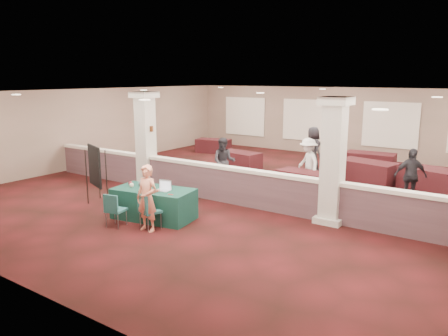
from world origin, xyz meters
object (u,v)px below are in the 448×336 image
Objects in this scene: woman at (147,198)px; attendee_d at (313,149)px; attendee_a at (224,162)px; far_table_back_left at (213,146)px; far_table_back_center at (370,162)px; conf_chair_side at (114,208)px; attendee_c at (410,176)px; far_table_front_right at (434,182)px; conf_chair_main at (147,209)px; far_table_front_left at (239,160)px; easel_board at (95,167)px; far_table_front_center at (303,181)px; far_table_back_right at (367,172)px; near_table at (154,204)px; attendee_b at (308,162)px.

attendee_d is (0.45, 8.81, 0.06)m from woman.
far_table_back_left is at bearing 102.55° from attendee_a.
conf_chair_side is at bearing -107.80° from far_table_back_center.
far_table_back_center is 4.43m from attendee_c.
far_table_front_right is 6.79m from attendee_a.
attendee_d is at bearing -11.15° from far_table_back_left.
conf_chair_main is 7.58m from far_table_front_left.
woman is (0.85, 0.31, 0.31)m from conf_chair_side.
far_table_back_left is at bearing 125.74° from easel_board.
far_table_back_center is (0.91, 4.28, 0.04)m from far_table_front_center.
far_table_front_center is 4.10m from far_table_front_right.
attendee_d reaches higher than far_table_front_center.
far_table_back_right reaches higher than far_table_front_center.
attendee_a is at bearing 115.99° from conf_chair_main.
attendee_d reaches higher than far_table_back_right.
attendee_d is at bearing 29.75° from far_table_front_left.
attendee_a is (-1.08, 4.81, 0.01)m from woman.
far_table_back_right is 1.19× the size of attendee_a.
conf_chair_main is at bearing -66.98° from near_table.
attendee_d reaches higher than conf_chair_main.
attendee_b is (1.44, 6.22, 0.30)m from conf_chair_main.
conf_chair_side is at bearing -114.94° from far_table_back_right.
attendee_b is at bearing 72.66° from easel_board.
conf_chair_side is at bearing -72.34° from attendee_b.
woman reaches higher than far_table_front_center.
attendee_d is (1.31, 9.12, 0.37)m from conf_chair_side.
attendee_c is at bearing -13.89° from attendee_a.
attendee_d is (-2.47, 1.00, 0.47)m from far_table_back_right.
conf_chair_main reaches higher than far_table_front_left.
far_table_front_center is at bearing -9.34° from attendee_a.
attendee_b reaches higher than near_table.
conf_chair_main is at bearing -62.33° from far_table_back_left.
attendee_c is (4.75, 6.06, 0.29)m from conf_chair_main.
conf_chair_main is 10.15m from far_table_back_center.
easel_board is 6.57m from far_table_front_left.
far_table_front_center is at bearing -32.55° from far_table_back_left.
easel_board reaches higher than far_table_back_center.
attendee_b is (1.90, 5.51, 0.43)m from near_table.
attendee_c is at bearing 65.90° from conf_chair_main.
conf_chair_side is 0.53× the size of woman.
woman is at bearing -105.07° from far_table_front_center.
far_table_front_right is at bearing 53.19° from woman.
easel_board is 6.94m from attendee_b.
far_table_front_left is 2.78m from attendee_a.
woman is 5.84m from far_table_front_center.
conf_chair_main reaches higher than far_table_front_center.
near_table is 1.23× the size of easel_board.
near_table is at bearing 60.70° from conf_chair_side.
conf_chair_side is at bearing -116.93° from near_table.
near_table is 2.45× the size of conf_chair_side.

